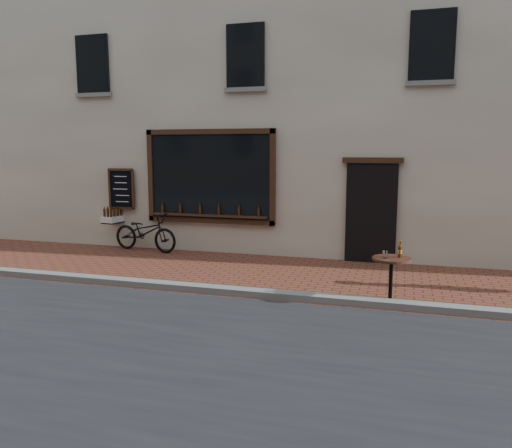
# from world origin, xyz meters

# --- Properties ---
(ground) EXTENTS (90.00, 90.00, 0.00)m
(ground) POSITION_xyz_m (0.00, 0.00, 0.00)
(ground) COLOR brown
(ground) RESTS_ON ground
(kerb) EXTENTS (90.00, 0.25, 0.12)m
(kerb) POSITION_xyz_m (0.00, 0.20, 0.06)
(kerb) COLOR slate
(kerb) RESTS_ON ground
(shop_building) EXTENTS (28.00, 6.20, 10.00)m
(shop_building) POSITION_xyz_m (0.00, 6.50, 5.00)
(shop_building) COLOR beige
(shop_building) RESTS_ON ground
(cargo_bicycle) EXTENTS (2.15, 0.90, 1.02)m
(cargo_bicycle) POSITION_xyz_m (-3.55, 3.16, 0.48)
(cargo_bicycle) COLOR black
(cargo_bicycle) RESTS_ON ground
(bistro_table) EXTENTS (0.61, 0.61, 1.05)m
(bistro_table) POSITION_xyz_m (2.43, 0.35, 0.56)
(bistro_table) COLOR black
(bistro_table) RESTS_ON ground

